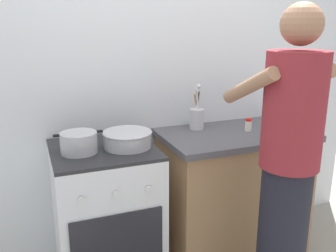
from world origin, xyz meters
The scene contains 8 objects.
back_wall centered at (0.20, 0.50, 1.25)m, with size 3.20×0.10×2.50m.
countertop centered at (0.55, 0.15, 0.45)m, with size 1.00×0.60×0.90m.
stove_range centered at (-0.35, 0.15, 0.45)m, with size 0.60×0.62×0.90m.
pot centered at (-0.49, 0.11, 0.96)m, with size 0.27×0.21×0.12m.
mixing_bowl centered at (-0.21, 0.11, 0.95)m, with size 0.29×0.29×0.10m.
utensil_crock centered at (0.34, 0.32, 0.99)m, with size 0.10×0.10×0.31m.
spice_bottle centered at (0.64, 0.14, 0.94)m, with size 0.04×0.04×0.09m.
person centered at (0.47, -0.48, 0.86)m, with size 0.41×0.50×1.70m.
Camera 1 is at (-0.73, -1.88, 1.59)m, focal length 39.07 mm.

